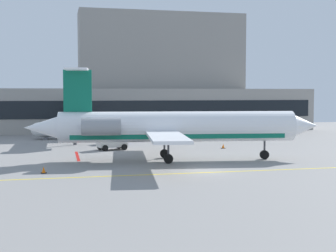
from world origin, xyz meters
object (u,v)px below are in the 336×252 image
regional_jet (172,127)px  belt_loader (195,133)px  fuel_tank (58,130)px  baggage_tug (113,137)px  pushback_tractor (110,142)px

regional_jet → belt_loader: 20.45m
belt_loader → fuel_tank: bearing=161.8°
regional_jet → belt_loader: bearing=67.8°
baggage_tug → regional_jet: bearing=-76.1°
baggage_tug → fuel_tank: fuel_tank is taller
pushback_tractor → regional_jet: bearing=-63.3°
baggage_tug → pushback_tractor: (-1.08, -6.18, -0.00)m
regional_jet → pushback_tractor: regional_jet is taller
belt_loader → pushback_tractor: bearing=-146.1°
belt_loader → regional_jet: bearing=-112.2°
baggage_tug → belt_loader: 11.99m
baggage_tug → belt_loader: (11.74, 2.43, 0.08)m
regional_jet → fuel_tank: regional_jet is taller
pushback_tractor → belt_loader: (12.82, 8.61, 0.09)m
fuel_tank → regional_jet: bearing=-66.1°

